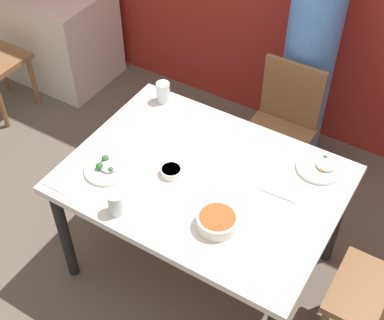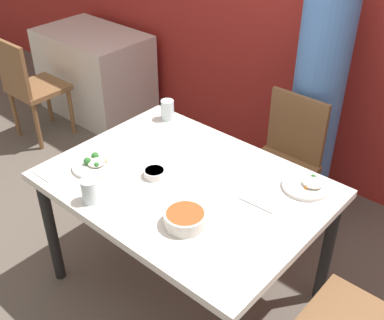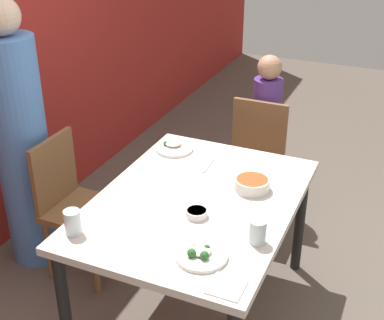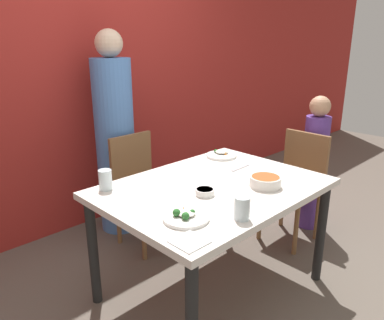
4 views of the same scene
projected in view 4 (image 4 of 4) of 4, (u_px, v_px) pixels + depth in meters
name	position (u px, v px, depth m)	size (l,w,h in m)	color
ground_plane	(211.00, 289.00, 2.48)	(10.00, 10.00, 0.00)	#60564C
wall_back	(82.00, 68.00, 3.06)	(10.00, 0.06, 2.70)	#A82823
dining_table	(213.00, 198.00, 2.27)	(1.32, 0.97, 0.74)	silver
chair_adult_spot	(141.00, 186.00, 2.93)	(0.40, 0.40, 0.87)	brown
chair_child_spot	(296.00, 183.00, 3.00)	(0.40, 0.40, 0.87)	brown
person_adult	(115.00, 142.00, 3.07)	(0.32, 0.32, 1.65)	#5184D1
person_child	(314.00, 166.00, 3.16)	(0.20, 0.20, 1.14)	#5B3893
bowl_curry	(265.00, 181.00, 2.22)	(0.19, 0.19, 0.06)	silver
plate_rice_adult	(221.00, 155.00, 2.79)	(0.23, 0.23, 0.05)	white
plate_rice_child	(186.00, 217.00, 1.82)	(0.23, 0.23, 0.06)	white
bowl_rice_small	(205.00, 192.00, 2.10)	(0.11, 0.11, 0.04)	white
glass_water_tall	(242.00, 208.00, 1.81)	(0.08, 0.08, 0.12)	silver
glass_water_short	(105.00, 180.00, 2.17)	(0.08, 0.08, 0.12)	silver
napkin_folded	(189.00, 242.00, 1.62)	(0.14, 0.14, 0.01)	white
fork_steel	(240.00, 168.00, 2.54)	(0.18, 0.03, 0.01)	silver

